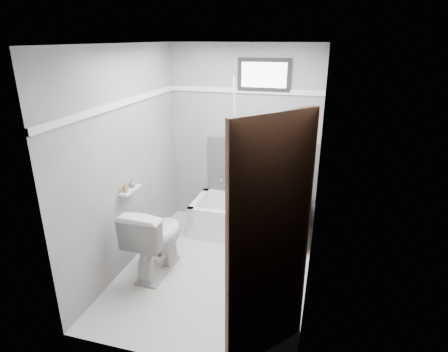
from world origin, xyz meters
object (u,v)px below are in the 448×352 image
(toilet, at_px, (156,239))
(soap_bottle_a, at_px, (125,187))
(office_chair, at_px, (267,192))
(soap_bottle_b, at_px, (132,183))
(door, at_px, (300,273))
(bathtub, at_px, (250,219))

(toilet, height_order, soap_bottle_a, soap_bottle_a)
(office_chair, height_order, soap_bottle_b, office_chair)
(office_chair, xyz_separation_m, soap_bottle_a, (-1.34, -1.15, 0.37))
(door, height_order, soap_bottle_a, door)
(office_chair, distance_m, door, 2.37)
(bathtub, height_order, soap_bottle_a, soap_bottle_a)
(toilet, height_order, soap_bottle_b, soap_bottle_b)
(soap_bottle_b, bearing_deg, door, -32.99)
(door, relative_size, soap_bottle_b, 21.51)
(bathtub, bearing_deg, soap_bottle_b, -139.54)
(bathtub, relative_size, toilet, 1.84)
(bathtub, distance_m, door, 2.48)
(office_chair, height_order, door, door)
(bathtub, height_order, toilet, toilet)
(office_chair, relative_size, soap_bottle_a, 9.22)
(toilet, distance_m, soap_bottle_b, 0.66)
(office_chair, bearing_deg, toilet, -124.76)
(bathtub, xyz_separation_m, soap_bottle_a, (-1.13, -1.10, 0.76))
(soap_bottle_a, relative_size, soap_bottle_b, 1.11)
(office_chair, relative_size, door, 0.48)
(office_chair, relative_size, soap_bottle_b, 10.23)
(door, xyz_separation_m, soap_bottle_b, (-1.92, 1.25, -0.04))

